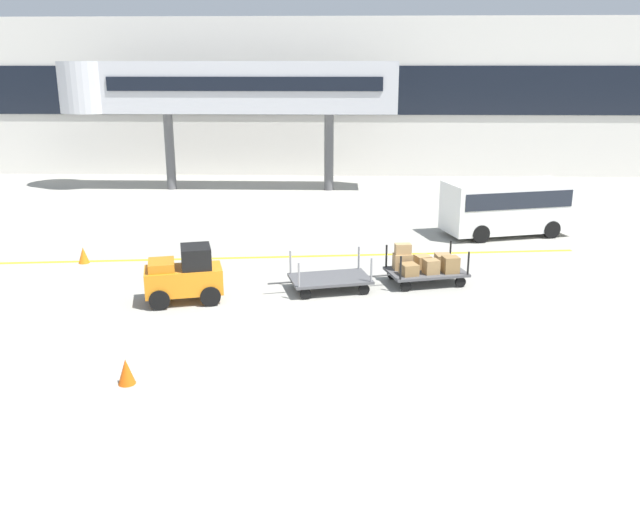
% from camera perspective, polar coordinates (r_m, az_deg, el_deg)
% --- Properties ---
extents(ground_plane, '(120.00, 120.00, 0.00)m').
position_cam_1_polar(ground_plane, '(16.13, -4.04, -6.91)').
color(ground_plane, '#9E9B91').
extents(apron_lead_line, '(21.14, 2.66, 0.01)m').
position_cam_1_polar(apron_lead_line, '(22.64, -3.90, -0.08)').
color(apron_lead_line, yellow).
rests_on(apron_lead_line, ground_plane).
extents(terminal_building, '(56.61, 2.51, 9.20)m').
position_cam_1_polar(terminal_building, '(40.82, -0.36, 13.71)').
color(terminal_building, silver).
rests_on(terminal_building, ground_plane).
extents(jet_bridge, '(17.60, 3.00, 6.65)m').
position_cam_1_polar(jet_bridge, '(35.41, -9.20, 14.26)').
color(jet_bridge, silver).
rests_on(jet_bridge, ground_plane).
extents(baggage_tug, '(2.31, 1.68, 1.58)m').
position_cam_1_polar(baggage_tug, '(18.49, -11.75, -1.70)').
color(baggage_tug, orange).
rests_on(baggage_tug, ground_plane).
extents(baggage_cart_lead, '(3.09, 1.95, 1.10)m').
position_cam_1_polar(baggage_cart_lead, '(19.12, 0.86, -2.04)').
color(baggage_cart_lead, '#4C4C4F').
rests_on(baggage_cart_lead, ground_plane).
extents(baggage_cart_middle, '(3.09, 1.95, 1.20)m').
position_cam_1_polar(baggage_cart_middle, '(19.98, 9.17, -0.87)').
color(baggage_cart_middle, '#4C4C4F').
rests_on(baggage_cart_middle, ground_plane).
extents(shuttle_van, '(5.13, 3.11, 2.10)m').
position_cam_1_polar(shuttle_van, '(26.38, 16.01, 4.40)').
color(shuttle_van, white).
rests_on(shuttle_van, ground_plane).
extents(safety_cone_near, '(0.36, 0.36, 0.55)m').
position_cam_1_polar(safety_cone_near, '(14.22, -16.60, -9.67)').
color(safety_cone_near, '#EA590F').
rests_on(safety_cone_near, ground_plane).
extents(safety_cone_far, '(0.36, 0.36, 0.55)m').
position_cam_1_polar(safety_cone_far, '(23.22, -19.99, 0.07)').
color(safety_cone_far, orange).
rests_on(safety_cone_far, ground_plane).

